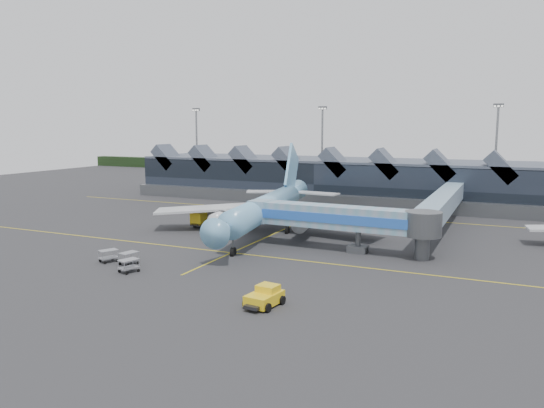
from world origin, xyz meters
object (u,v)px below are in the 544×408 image
at_px(main_airliner, 268,207).
at_px(jet_bridge, 350,220).
at_px(fuel_truck, 210,215).
at_px(pushback_tug, 265,297).

height_order(main_airliner, jet_bridge, main_airliner).
distance_m(main_airliner, fuel_truck, 12.15).
xyz_separation_m(jet_bridge, fuel_truck, (-27.68, 9.25, -2.78)).
height_order(main_airliner, pushback_tug, main_airliner).
xyz_separation_m(jet_bridge, pushback_tug, (-1.18, -24.80, -3.59)).
distance_m(fuel_truck, pushback_tug, 43.16).
xyz_separation_m(main_airliner, jet_bridge, (15.92, -7.53, 0.26)).
relative_size(main_airliner, fuel_truck, 4.96).
xyz_separation_m(fuel_truck, pushback_tug, (26.50, -34.05, -0.80)).
bearing_deg(main_airliner, jet_bridge, -33.95).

